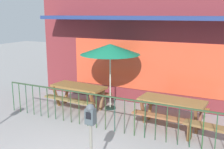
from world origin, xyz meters
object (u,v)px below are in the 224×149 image
at_px(patio_bench, 213,131).
at_px(picnic_table_right, 172,105).
at_px(picnic_table_left, 79,90).
at_px(parking_meter_near, 91,122).
at_px(patio_umbrella, 110,50).

bearing_deg(patio_bench, picnic_table_right, 149.85).
bearing_deg(picnic_table_right, picnic_table_left, 177.96).
relative_size(picnic_table_right, parking_meter_near, 1.26).
height_order(patio_umbrella, patio_bench, patio_umbrella).
distance_m(picnic_table_left, picnic_table_right, 3.14).
distance_m(patio_bench, parking_meter_near, 3.21).
height_order(picnic_table_left, patio_bench, picnic_table_left).
relative_size(picnic_table_right, patio_bench, 1.31).
bearing_deg(picnic_table_right, patio_umbrella, 166.32).
bearing_deg(patio_umbrella, picnic_table_left, -156.25).
distance_m(picnic_table_right, patio_bench, 1.40).
xyz_separation_m(picnic_table_right, patio_umbrella, (-2.18, 0.53, 1.36)).
bearing_deg(patio_umbrella, patio_bench, -19.91).
relative_size(picnic_table_left, patio_bench, 1.31).
relative_size(picnic_table_left, patio_umbrella, 0.87).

